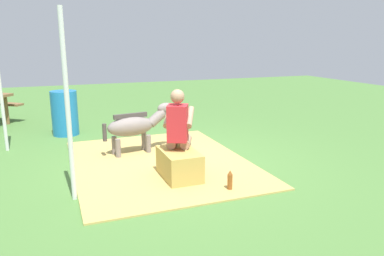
% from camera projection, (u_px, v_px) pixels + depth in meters
% --- Properties ---
extents(ground_plane, '(24.00, 24.00, 0.00)m').
position_uv_depth(ground_plane, '(176.00, 162.00, 6.11)').
color(ground_plane, '#4C7A38').
extents(hay_patch, '(3.51, 2.75, 0.02)m').
position_uv_depth(hay_patch, '(160.00, 162.00, 6.09)').
color(hay_patch, tan).
rests_on(hay_patch, ground).
extents(hay_bale, '(0.78, 0.48, 0.42)m').
position_uv_depth(hay_bale, '(179.00, 165.00, 5.36)').
color(hay_bale, tan).
rests_on(hay_bale, ground).
extents(person_seated, '(0.72, 0.59, 1.30)m').
position_uv_depth(person_seated, '(179.00, 129.00, 5.39)').
color(person_seated, tan).
rests_on(person_seated, ground).
extents(pony_standing, '(0.45, 1.34, 0.87)m').
position_uv_depth(pony_standing, '(136.00, 126.00, 6.47)').
color(pony_standing, slate).
rests_on(pony_standing, ground).
extents(soda_bottle, '(0.07, 0.07, 0.29)m').
position_uv_depth(soda_bottle, '(230.00, 181.00, 4.93)').
color(soda_bottle, brown).
rests_on(soda_bottle, ground).
extents(water_barrel, '(0.54, 0.54, 0.94)m').
position_uv_depth(water_barrel, '(65.00, 113.00, 7.81)').
color(water_barrel, '#1E72B2').
rests_on(water_barrel, ground).
extents(tent_pole_left, '(0.06, 0.06, 2.36)m').
position_uv_depth(tent_pole_left, '(68.00, 108.00, 4.43)').
color(tent_pole_left, silver).
rests_on(tent_pole_left, ground).
extents(tent_pole_right, '(0.06, 0.06, 2.36)m').
position_uv_depth(tent_pole_right, '(0.00, 86.00, 6.50)').
color(tent_pole_right, silver).
rests_on(tent_pole_right, ground).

